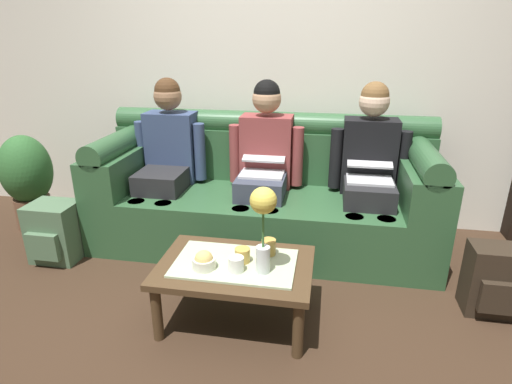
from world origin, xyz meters
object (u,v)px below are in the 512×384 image
at_px(person_left, 167,154).
at_px(cup_near_left, 242,255).
at_px(person_middle, 264,159).
at_px(couch, 264,196).
at_px(snack_bowl, 204,261).
at_px(cup_far_center, 236,264).
at_px(flower_vase, 263,215).
at_px(person_right, 369,165).
at_px(cup_near_right, 269,247).
at_px(potted_plant, 27,178).
at_px(backpack_right, 494,281).
at_px(coffee_table, 235,271).
at_px(backpack_left, 55,232).

bearing_deg(person_left, cup_near_left, -51.14).
bearing_deg(person_middle, cup_near_left, -87.73).
bearing_deg(couch, person_middle, -90.00).
distance_m(snack_bowl, cup_far_center, 0.17).
bearing_deg(cup_far_center, flower_vase, 7.60).
xyz_separation_m(person_left, cup_far_center, (0.78, -1.08, -0.25)).
xyz_separation_m(person_left, person_right, (1.51, -0.00, -0.00)).
bearing_deg(cup_near_right, cup_far_center, -124.00).
distance_m(couch, cup_far_center, 1.09).
relative_size(person_right, potted_plant, 1.57).
distance_m(cup_near_right, backpack_right, 1.31).
xyz_separation_m(coffee_table, flower_vase, (0.16, -0.07, 0.37)).
bearing_deg(backpack_right, coffee_table, -167.21).
xyz_separation_m(flower_vase, cup_near_right, (0.00, 0.19, -0.27)).
distance_m(cup_near_left, backpack_right, 1.45).
relative_size(cup_near_left, cup_far_center, 1.03).
bearing_deg(snack_bowl, couch, 82.30).
xyz_separation_m(cup_near_right, potted_plant, (-2.10, 0.79, 0.02)).
height_order(person_right, backpack_left, person_right).
distance_m(couch, backpack_right, 1.60).
relative_size(cup_far_center, potted_plant, 0.10).
bearing_deg(couch, snack_bowl, -97.70).
relative_size(coffee_table, cup_far_center, 10.40).
relative_size(snack_bowl, cup_near_left, 1.50).
xyz_separation_m(couch, cup_far_center, (0.03, -1.09, 0.04)).
height_order(person_middle, coffee_table, person_middle).
height_order(person_left, flower_vase, person_left).
relative_size(cup_near_right, potted_plant, 0.11).
bearing_deg(backpack_left, person_right, 14.24).
distance_m(snack_bowl, cup_near_right, 0.37).
bearing_deg(flower_vase, person_left, 130.74).
distance_m(couch, cup_near_left, 0.99).
bearing_deg(person_right, person_middle, -180.00).
relative_size(person_middle, snack_bowl, 9.92).
xyz_separation_m(couch, backpack_right, (1.44, -0.67, -0.16)).
bearing_deg(cup_far_center, snack_bowl, 179.83).
height_order(coffee_table, cup_near_left, cup_near_left).
relative_size(coffee_table, cup_near_right, 9.35).
height_order(person_middle, cup_near_right, person_middle).
relative_size(coffee_table, snack_bowl, 6.78).
bearing_deg(coffee_table, flower_vase, -22.58).
bearing_deg(cup_far_center, cup_near_right, 56.00).
xyz_separation_m(person_right, cup_far_center, (-0.73, -1.08, -0.25)).
bearing_deg(snack_bowl, backpack_right, 14.59).
bearing_deg(person_left, flower_vase, -49.26).
xyz_separation_m(snack_bowl, cup_far_center, (0.17, -0.00, 0.00)).
bearing_deg(cup_near_left, backpack_left, 163.35).
height_order(person_middle, person_right, same).
bearing_deg(person_right, backpack_right, -44.21).
xyz_separation_m(cup_near_right, backpack_left, (-1.57, 0.33, -0.20)).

